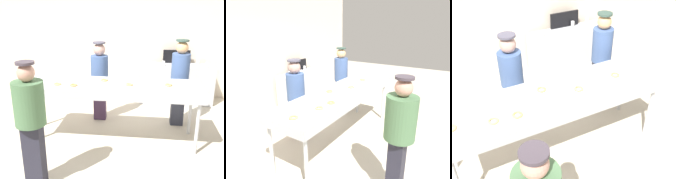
% 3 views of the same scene
% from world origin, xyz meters
% --- Properties ---
extents(ground_plane, '(16.00, 16.00, 0.00)m').
position_xyz_m(ground_plane, '(0.00, 0.00, 0.00)').
color(ground_plane, beige).
extents(back_wall, '(8.00, 0.12, 3.12)m').
position_xyz_m(back_wall, '(0.00, 2.46, 1.56)').
color(back_wall, beige).
rests_on(back_wall, ground).
extents(fryer_conveyor, '(2.97, 0.84, 1.01)m').
position_xyz_m(fryer_conveyor, '(0.00, 0.00, 0.94)').
color(fryer_conveyor, '#B7BABF').
rests_on(fryer_conveyor, ground).
extents(glazed_donut_0, '(0.16, 0.16, 0.03)m').
position_xyz_m(glazed_donut_0, '(-0.13, 0.16, 1.03)').
color(glazed_donut_0, '#EDB860').
rests_on(glazed_donut_0, fryer_conveyor).
extents(glazed_donut_1, '(0.18, 0.18, 0.03)m').
position_xyz_m(glazed_donut_1, '(0.31, -0.06, 1.03)').
color(glazed_donut_1, '#E1AB67').
rests_on(glazed_donut_1, fryer_conveyor).
extents(glazed_donut_2, '(0.17, 0.17, 0.03)m').
position_xyz_m(glazed_donut_2, '(-0.85, -0.16, 1.03)').
color(glazed_donut_2, '#E1B96C').
rests_on(glazed_donut_2, fryer_conveyor).
extents(glazed_donut_3, '(0.18, 0.18, 0.03)m').
position_xyz_m(glazed_donut_3, '(-0.58, -0.19, 1.03)').
color(glazed_donut_3, '#E0A95E').
rests_on(glazed_donut_3, fryer_conveyor).
extents(glazed_donut_4, '(0.17, 0.17, 0.03)m').
position_xyz_m(glazed_donut_4, '(0.94, 0.01, 1.03)').
color(glazed_donut_4, '#E5B865').
rests_on(glazed_donut_4, fryer_conveyor).
extents(glazed_donut_5, '(0.16, 0.16, 0.03)m').
position_xyz_m(glazed_donut_5, '(-1.30, -0.07, 1.03)').
color(glazed_donut_5, '#E3AB6E').
rests_on(glazed_donut_5, fryer_conveyor).
extents(worker_baker, '(0.34, 0.34, 1.58)m').
position_xyz_m(worker_baker, '(-0.33, 0.81, 0.90)').
color(worker_baker, '#3E2843').
rests_on(worker_baker, ground).
extents(worker_assistant, '(0.33, 0.33, 1.66)m').
position_xyz_m(worker_assistant, '(1.21, 0.73, 0.94)').
color(worker_assistant, '#303342').
rests_on(worker_assistant, ground).
extents(customer_waiting, '(0.37, 0.37, 1.66)m').
position_xyz_m(customer_waiting, '(-0.81, -1.34, 0.96)').
color(customer_waiting, '#252532').
rests_on(customer_waiting, ground).
extents(prep_counter, '(1.68, 0.56, 0.90)m').
position_xyz_m(prep_counter, '(1.30, 2.01, 0.45)').
color(prep_counter, '#B7BABF').
rests_on(prep_counter, ground).
extents(paper_cup_0, '(0.07, 0.07, 0.12)m').
position_xyz_m(paper_cup_0, '(1.92, 1.79, 0.96)').
color(paper_cup_0, white).
rests_on(paper_cup_0, prep_counter).
extents(paper_cup_1, '(0.07, 0.07, 0.12)m').
position_xyz_m(paper_cup_1, '(0.98, 1.84, 0.96)').
color(paper_cup_1, white).
rests_on(paper_cup_1, prep_counter).
extents(paper_cup_2, '(0.07, 0.07, 0.12)m').
position_xyz_m(paper_cup_2, '(1.80, 2.16, 0.96)').
color(paper_cup_2, white).
rests_on(paper_cup_2, prep_counter).
extents(paper_cup_3, '(0.07, 0.07, 0.12)m').
position_xyz_m(paper_cup_3, '(0.68, 1.98, 0.96)').
color(paper_cup_3, white).
rests_on(paper_cup_3, prep_counter).
extents(paper_cup_4, '(0.07, 0.07, 0.12)m').
position_xyz_m(paper_cup_4, '(1.44, 2.14, 0.96)').
color(paper_cup_4, white).
rests_on(paper_cup_4, prep_counter).
extents(menu_display, '(0.63, 0.04, 0.31)m').
position_xyz_m(menu_display, '(1.30, 2.24, 1.05)').
color(menu_display, black).
rests_on(menu_display, prep_counter).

